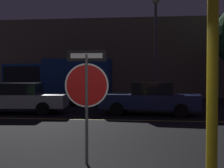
% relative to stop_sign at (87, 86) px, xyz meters
% --- Properties ---
extents(road_center_stripe, '(34.55, 0.12, 0.01)m').
position_rel_stop_sign_xyz_m(road_center_stripe, '(0.38, 6.09, -1.56)').
color(road_center_stripe, gold).
rests_on(road_center_stripe, ground_plane).
extents(stop_sign, '(0.87, 0.06, 2.27)m').
position_rel_stop_sign_xyz_m(stop_sign, '(0.00, 0.00, 0.00)').
color(stop_sign, '#4C4C51').
rests_on(stop_sign, ground_plane).
extents(yellow_pole_right, '(0.15, 0.15, 2.89)m').
position_rel_stop_sign_xyz_m(yellow_pole_right, '(2.08, -1.71, -0.12)').
color(yellow_pole_right, yellow).
rests_on(yellow_pole_right, ground_plane).
extents(passing_car_1, '(4.82, 2.09, 1.41)m').
position_rel_stop_sign_xyz_m(passing_car_1, '(-4.84, 7.71, -0.86)').
color(passing_car_1, silver).
rests_on(passing_car_1, ground_plane).
extents(passing_car_2, '(4.60, 2.18, 1.46)m').
position_rel_stop_sign_xyz_m(passing_car_2, '(1.31, 7.97, -0.84)').
color(passing_car_2, navy).
rests_on(passing_car_2, ground_plane).
extents(delivery_truck, '(6.38, 2.50, 2.72)m').
position_rel_stop_sign_xyz_m(delivery_truck, '(-4.31, 12.27, -0.04)').
color(delivery_truck, navy).
rests_on(delivery_truck, ground_plane).
extents(street_lamp, '(0.49, 0.49, 6.32)m').
position_rel_stop_sign_xyz_m(street_lamp, '(1.58, 11.97, 2.72)').
color(street_lamp, '#4C4C51').
rests_on(street_lamp, ground_plane).
extents(building_backdrop, '(24.96, 3.14, 6.31)m').
position_rel_stop_sign_xyz_m(building_backdrop, '(0.67, 20.00, 1.59)').
color(building_backdrop, '#6B5B4C').
rests_on(building_backdrop, ground_plane).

